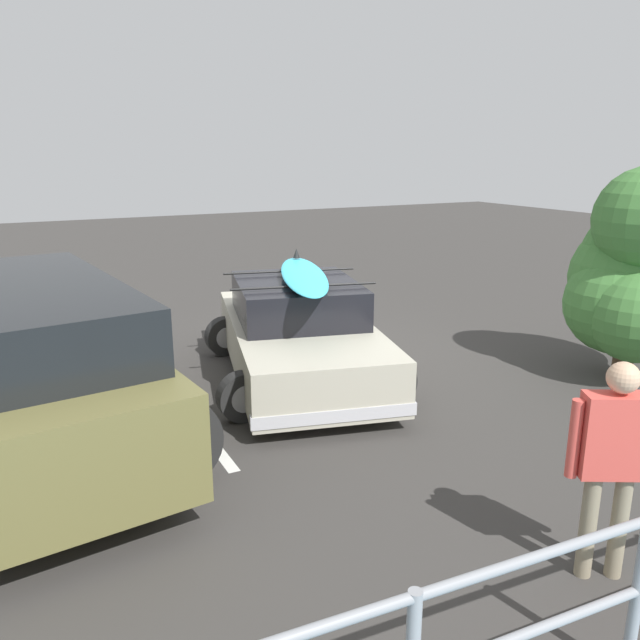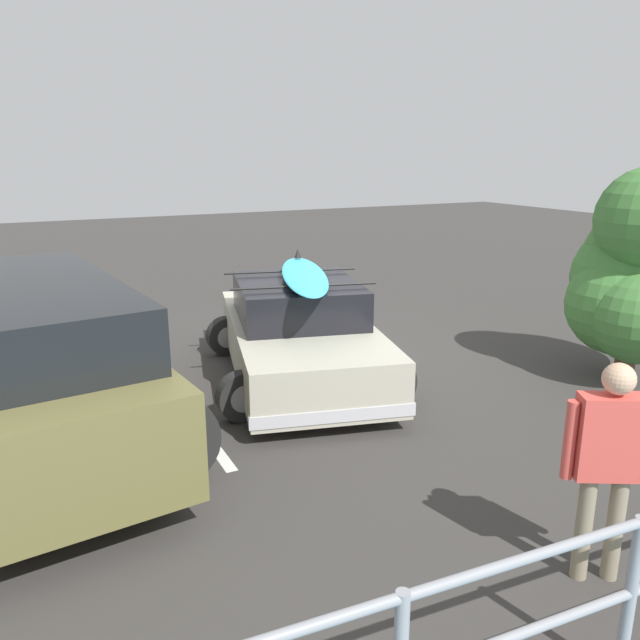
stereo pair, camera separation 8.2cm
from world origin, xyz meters
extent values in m
cube|color=#383533|center=(0.00, 0.00, -0.01)|extent=(44.00, 44.00, 0.02)
cube|color=silver|center=(2.20, 0.43, 0.00)|extent=(0.12, 4.08, 0.00)
cube|color=#B7B29E|center=(0.55, 0.43, 0.48)|extent=(2.66, 4.22, 0.64)
cube|color=black|center=(0.51, 0.27, 1.05)|extent=(1.96, 2.20, 0.49)
cube|color=silver|center=(1.02, 2.28, 0.28)|extent=(1.76, 0.53, 0.14)
cube|color=silver|center=(0.08, -1.43, 0.28)|extent=(1.76, 0.53, 0.14)
cylinder|color=black|center=(-0.02, 1.82, 0.29)|extent=(0.58, 0.18, 0.58)
cylinder|color=#99999E|center=(-0.02, 1.82, 0.29)|extent=(0.32, 0.19, 0.32)
cylinder|color=black|center=(1.72, 1.38, 0.29)|extent=(0.58, 0.18, 0.58)
cylinder|color=#99999E|center=(1.72, 1.38, 0.29)|extent=(0.32, 0.19, 0.32)
cylinder|color=black|center=(-0.61, -0.53, 0.29)|extent=(0.58, 0.18, 0.58)
cylinder|color=#99999E|center=(-0.61, -0.53, 0.29)|extent=(0.32, 0.19, 0.32)
cylinder|color=black|center=(1.12, -0.97, 0.29)|extent=(0.58, 0.18, 0.58)
cylinder|color=#99999E|center=(1.12, -0.97, 0.29)|extent=(0.32, 0.19, 0.32)
cylinder|color=black|center=(0.64, 0.78, 1.33)|extent=(1.79, 0.48, 0.03)
cylinder|color=black|center=(0.39, -0.23, 1.33)|extent=(1.79, 0.48, 0.03)
ellipsoid|color=#33B7D6|center=(0.47, 0.39, 1.39)|extent=(1.46, 2.72, 0.09)
cone|color=black|center=(0.10, -0.62, 1.51)|extent=(0.10, 0.10, 0.14)
cube|color=brown|center=(3.86, 1.24, 0.74)|extent=(2.37, 4.58, 0.91)
cube|color=black|center=(3.86, 1.24, 1.47)|extent=(2.11, 3.60, 0.57)
cylinder|color=black|center=(2.75, 2.44, 0.43)|extent=(0.86, 0.22, 0.86)
cylinder|color=#99999E|center=(2.75, 2.44, 0.43)|extent=(0.48, 0.23, 0.48)
cylinder|color=black|center=(3.06, -0.18, 0.43)|extent=(0.86, 0.22, 0.86)
cylinder|color=#99999E|center=(3.06, -0.18, 0.43)|extent=(0.48, 0.23, 0.48)
cylinder|color=gray|center=(0.28, 5.12, 0.40)|extent=(0.12, 0.12, 0.80)
cylinder|color=gray|center=(0.47, 5.02, 0.40)|extent=(0.12, 0.12, 0.80)
cube|color=#DB4C42|center=(0.38, 5.07, 1.09)|extent=(0.50, 0.38, 0.60)
sphere|color=#D6A884|center=(0.38, 5.07, 1.51)|extent=(0.22, 0.22, 0.22)
cylinder|color=#DB4C42|center=(0.62, 4.94, 1.07)|extent=(0.08, 0.08, 0.56)
cylinder|color=gray|center=(0.98, 5.77, 0.53)|extent=(0.07, 0.07, 1.06)
cylinder|color=gray|center=(1.72, 5.72, 1.03)|extent=(7.39, 0.48, 0.06)
cylinder|color=gray|center=(1.72, 5.72, 0.58)|extent=(7.39, 0.48, 0.06)
cylinder|color=brown|center=(-3.45, 2.30, 0.30)|extent=(0.27, 0.27, 0.60)
sphere|color=#427A38|center=(-3.23, 2.26, 1.01)|extent=(1.36, 1.36, 1.36)
sphere|color=#427A38|center=(-3.53, 1.98, 1.22)|extent=(0.91, 0.91, 0.91)
sphere|color=#427A38|center=(-3.50, 2.17, 1.31)|extent=(1.52, 1.52, 1.52)
sphere|color=#427A38|center=(-3.45, 2.11, 1.64)|extent=(1.09, 1.09, 1.09)
sphere|color=#427A38|center=(-3.15, 2.64, 0.94)|extent=(1.21, 1.21, 1.21)
camera|label=1|loc=(3.92, 7.59, 2.96)|focal=35.00mm
camera|label=2|loc=(3.85, 7.63, 2.96)|focal=35.00mm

